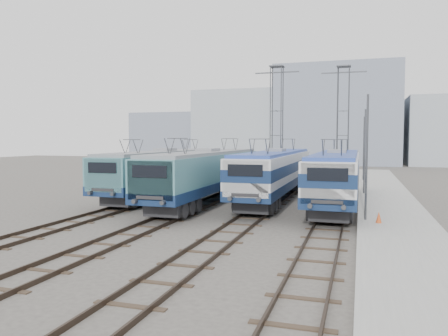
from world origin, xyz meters
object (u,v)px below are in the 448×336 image
at_px(locomotive_far_right, 337,173).
at_px(safety_cone, 379,217).
at_px(mast_rear, 364,150).
at_px(mast_mid, 365,153).
at_px(locomotive_center_left, 207,172).
at_px(locomotive_center_right, 275,170).
at_px(catenary_tower_west, 277,119).
at_px(locomotive_far_left, 164,169).
at_px(mast_front, 367,160).
at_px(catenary_tower_east, 343,119).

distance_m(locomotive_far_right, safety_cone, 7.63).
bearing_deg(mast_rear, mast_mid, -90.00).
height_order(mast_mid, mast_rear, same).
distance_m(locomotive_center_left, locomotive_center_right, 5.17).
height_order(catenary_tower_west, safety_cone, catenary_tower_west).
relative_size(locomotive_far_left, mast_mid, 2.58).
bearing_deg(locomotive_center_right, locomotive_far_left, -179.07).
xyz_separation_m(mast_front, mast_rear, (0.00, 24.00, 0.00)).
bearing_deg(mast_mid, mast_front, -90.00).
relative_size(locomotive_center_left, mast_rear, 2.63).
relative_size(mast_front, safety_cone, 12.01).
xyz_separation_m(locomotive_center_left, mast_front, (10.85, -5.04, 1.21)).
xyz_separation_m(locomotive_far_right, catenary_tower_west, (-6.75, 13.76, 4.33)).
height_order(locomotive_far_right, catenary_tower_west, catenary_tower_west).
bearing_deg(catenary_tower_west, catenary_tower_east, 17.10).
height_order(locomotive_center_left, mast_rear, mast_rear).
distance_m(locomotive_far_right, mast_rear, 17.90).
xyz_separation_m(locomotive_center_left, mast_rear, (10.85, 18.96, 1.21)).
bearing_deg(catenary_tower_east, locomotive_far_left, -132.30).
bearing_deg(locomotive_center_left, locomotive_far_left, 151.91).
height_order(locomotive_far_left, locomotive_center_left, locomotive_center_left).
distance_m(locomotive_center_right, mast_rear, 17.64).
relative_size(locomotive_center_right, locomotive_far_right, 1.01).
bearing_deg(locomotive_far_right, mast_front, -73.48).
distance_m(locomotive_center_left, safety_cone, 12.99).
bearing_deg(mast_front, locomotive_center_right, 129.94).
bearing_deg(catenary_tower_east, mast_mid, -78.14).
distance_m(mast_mid, safety_cone, 13.11).
bearing_deg(locomotive_center_left, locomotive_far_right, 7.59).
xyz_separation_m(mast_front, safety_cone, (0.65, -0.76, -2.91)).
height_order(locomotive_center_right, catenary_tower_west, catenary_tower_west).
distance_m(locomotive_center_right, locomotive_far_right, 4.70).
bearing_deg(locomotive_far_left, safety_cone, -27.14).
xyz_separation_m(locomotive_center_right, mast_mid, (6.35, 4.42, 1.17)).
bearing_deg(locomotive_center_left, catenary_tower_east, 62.71).
relative_size(mast_mid, safety_cone, 12.01).
xyz_separation_m(mast_rear, safety_cone, (0.65, -24.76, -2.91)).
bearing_deg(safety_cone, locomotive_center_right, 129.97).
distance_m(locomotive_center_left, mast_mid, 12.95).
xyz_separation_m(locomotive_far_right, mast_front, (1.85, -6.24, 1.19)).
relative_size(locomotive_far_left, mast_rear, 2.58).
bearing_deg(mast_front, mast_rear, 90.00).
xyz_separation_m(locomotive_far_right, mast_mid, (1.85, 5.76, 1.19)).
xyz_separation_m(locomotive_center_right, locomotive_far_right, (4.50, -1.35, -0.01)).
height_order(locomotive_center_right, mast_mid, mast_mid).
bearing_deg(mast_front, locomotive_far_right, 106.52).
bearing_deg(mast_mid, locomotive_center_left, -147.31).
xyz_separation_m(locomotive_center_left, catenary_tower_west, (2.25, 14.96, 4.36)).
relative_size(mast_mid, mast_rear, 1.00).
relative_size(locomotive_far_left, safety_cone, 30.97).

